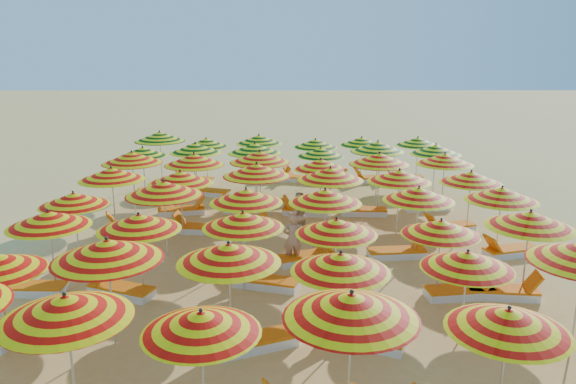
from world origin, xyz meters
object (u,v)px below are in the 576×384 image
object	(u,v)px
lounger_14	(199,228)
umbrella_41	(436,150)
umbrella_8	(229,253)
lounger_22	(159,191)
umbrella_45	(315,143)
umbrella_47	(418,141)
lounger_6	(120,289)
lounger_19	(304,211)
umbrella_27	(330,174)
beachgoer_b	(298,215)
lounger_16	(448,227)
umbrella_31	(194,160)
umbrella_40	(378,147)
umbrella_19	(164,188)
umbrella_37	(195,148)
umbrella_2	(201,322)
umbrella_26	(257,170)
lounger_26	(302,179)
umbrella_36	(143,152)
umbrella_38	(255,148)
umbrella_42	(160,137)
umbrella_28	(399,176)
umbrella_10	(467,260)
lounger_4	(362,337)
lounger_5	(29,288)
umbrella_16	(441,227)
lounger_24	(194,180)
umbrella_3	(351,306)
lounger_20	(362,211)
lounger_3	(254,342)
lounger_11	(398,252)
umbrella_21	(325,196)
lounger_12	(510,251)
umbrella_24	(111,174)
umbrella_39	(321,152)
umbrella_9	(341,262)
lounger_9	(504,292)
umbrella_7	(107,250)
umbrella_46	(362,141)
umbrella_23	(502,194)
beachgoer_a	(292,239)
umbrella_43	(206,143)
lounger_18	(245,208)
umbrella_34	(379,159)
umbrella_1	(66,308)
umbrella_33	(321,164)
umbrella_35	(445,159)
umbrella_4	(508,320)
umbrella_12	(48,219)
lounger_17	(183,210)
umbrella_17	(530,220)
lounger_28	(403,178)
umbrella_13	(139,222)

from	to	relation	value
lounger_14	umbrella_41	bearing A→B (deg)	-145.23
umbrella_8	lounger_22	xyz separation A→B (m)	(-4.20, 12.11, -1.87)
umbrella_45	umbrella_47	size ratio (longest dim) A/B	0.88
lounger_6	lounger_19	size ratio (longest dim) A/B	1.01
umbrella_27	beachgoer_b	world-z (taller)	umbrella_27
umbrella_45	lounger_16	bearing A→B (deg)	-58.53
umbrella_31	umbrella_40	xyz separation A→B (m)	(7.10, 2.47, 0.03)
umbrella_19	umbrella_37	distance (m)	7.07
umbrella_2	umbrella_26	distance (m)	9.97
umbrella_41	lounger_26	world-z (taller)	umbrella_41
lounger_14	umbrella_36	bearing A→B (deg)	-51.39
umbrella_38	umbrella_42	bearing A→B (deg)	149.92
umbrella_28	umbrella_10	bearing A→B (deg)	-89.46
lounger_4	lounger_5	distance (m)	8.51
umbrella_16	lounger_24	xyz separation A→B (m)	(-8.02, 11.81, -1.66)
umbrella_3	lounger_20	world-z (taller)	umbrella_3
lounger_3	lounger_11	world-z (taller)	same
umbrella_21	lounger_12	xyz separation A→B (m)	(5.61, 0.38, -1.81)
umbrella_24	umbrella_39	size ratio (longest dim) A/B	1.16
umbrella_19	umbrella_42	size ratio (longest dim) A/B	0.82
umbrella_9	lounger_9	bearing A→B (deg)	28.45
umbrella_7	umbrella_46	size ratio (longest dim) A/B	1.13
umbrella_36	umbrella_40	bearing A→B (deg)	-1.84
umbrella_23	lounger_9	bearing A→B (deg)	-105.54
umbrella_40	umbrella_36	bearing A→B (deg)	178.16
lounger_22	beachgoer_a	bearing A→B (deg)	-65.08
umbrella_40	umbrella_43	xyz separation A→B (m)	(-7.36, 2.46, -0.25)
umbrella_43	lounger_18	size ratio (longest dim) A/B	1.43
umbrella_28	lounger_5	size ratio (longest dim) A/B	1.58
umbrella_16	umbrella_36	xyz separation A→B (m)	(-9.76, 9.84, 0.01)
umbrella_34	lounger_16	world-z (taller)	umbrella_34
umbrella_1	umbrella_23	size ratio (longest dim) A/B	1.12
umbrella_33	umbrella_38	size ratio (longest dim) A/B	0.86
lounger_11	lounger_26	size ratio (longest dim) A/B	0.97
lounger_3	umbrella_35	bearing A→B (deg)	-145.81
umbrella_36	umbrella_28	bearing A→B (deg)	-27.32
umbrella_35	umbrella_37	bearing A→B (deg)	166.40
umbrella_2	umbrella_47	bearing A→B (deg)	66.69
umbrella_4	umbrella_36	distance (m)	17.53
umbrella_12	umbrella_21	distance (m)	7.33
umbrella_41	lounger_17	bearing A→B (deg)	-165.51
lounger_12	umbrella_17	bearing A→B (deg)	58.51
umbrella_7	umbrella_42	size ratio (longest dim) A/B	1.00
umbrella_1	lounger_5	xyz separation A→B (m)	(-2.96, 4.84, -1.87)
umbrella_41	umbrella_46	distance (m)	3.74
umbrella_40	lounger_28	distance (m)	3.66
umbrella_10	beachgoer_b	bearing A→B (deg)	117.05
umbrella_41	umbrella_47	size ratio (longest dim) A/B	1.18
umbrella_38	lounger_5	distance (m)	10.83
umbrella_13	lounger_17	world-z (taller)	umbrella_13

